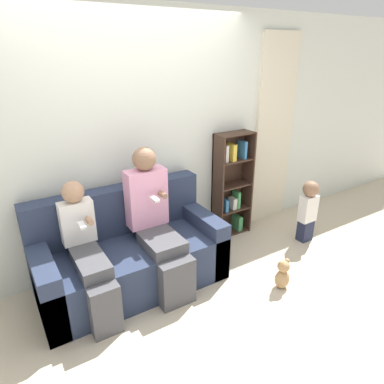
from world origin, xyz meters
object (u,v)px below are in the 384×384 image
Objects in this scene: adult_seated at (155,219)px; couch at (130,255)px; child_seated at (88,252)px; toddler_standing at (308,208)px; bookshelf at (231,186)px; teddy_bear at (283,275)px.

couch is at bearing 153.63° from adult_seated.
adult_seated is 1.18× the size of child_seated.
child_seated reaches higher than toddler_standing.
child_seated is at bearing -165.78° from bookshelf.
adult_seated reaches higher than couch.
child_seated is 1.93m from bookshelf.
adult_seated is 1.76× the size of toddler_standing.
toddler_standing is 2.44× the size of teddy_bear.
bookshelf reaches higher than teddy_bear.
child_seated is at bearing 157.30° from teddy_bear.
bookshelf is (-0.65, 0.65, 0.20)m from toddler_standing.
couch is 0.46m from adult_seated.
adult_seated is 1.33m from teddy_bear.
child_seated is 2.54m from toddler_standing.
adult_seated is 1.90m from toddler_standing.
adult_seated is at bearing -160.55° from bookshelf.
couch reaches higher than toddler_standing.
teddy_bear is at bearing -150.50° from toddler_standing.
child_seated is 1.49× the size of toddler_standing.
child_seated is (-0.42, -0.16, 0.26)m from couch.
bookshelf is at bearing 14.22° from child_seated.
toddler_standing is (2.52, -0.17, -0.16)m from child_seated.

